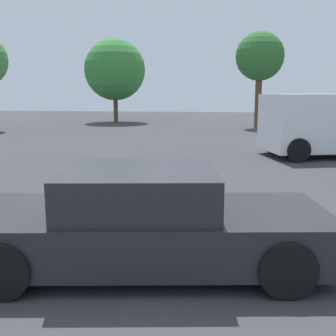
# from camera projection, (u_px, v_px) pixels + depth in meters

# --- Properties ---
(ground_plane) EXTENTS (80.00, 80.00, 0.00)m
(ground_plane) POSITION_uv_depth(u_px,v_px,m) (129.00, 266.00, 5.23)
(ground_plane) COLOR #38383D
(sedan_foreground) EXTENTS (4.63, 2.32, 1.26)m
(sedan_foreground) POSITION_uv_depth(u_px,v_px,m) (146.00, 222.00, 5.13)
(sedan_foreground) COLOR #232328
(sedan_foreground) RESTS_ON ground_plane
(tree_back_left) EXTENTS (4.29, 4.29, 5.84)m
(tree_back_left) POSITION_uv_depth(u_px,v_px,m) (115.00, 70.00, 29.03)
(tree_back_left) COLOR brown
(tree_back_left) RESTS_ON ground_plane
(tree_far_right) EXTENTS (2.88, 2.88, 5.69)m
(tree_far_right) POSITION_uv_depth(u_px,v_px,m) (260.00, 57.00, 24.46)
(tree_far_right) COLOR brown
(tree_far_right) RESTS_ON ground_plane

